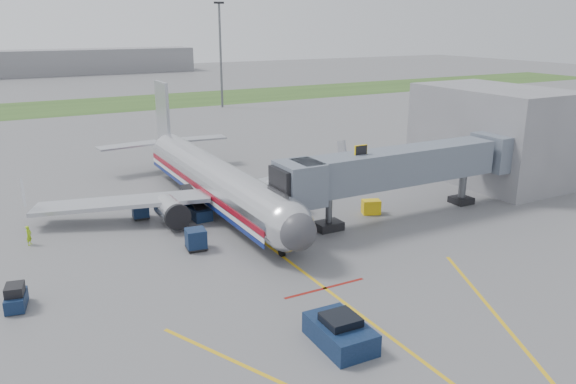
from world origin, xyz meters
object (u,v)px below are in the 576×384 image
baggage_tug (16,298)px  belt_loader (196,210)px  pushback_tug (340,332)px  ramp_worker (29,235)px  airliner (215,179)px

baggage_tug → belt_loader: (15.28, 10.79, -0.09)m
pushback_tug → belt_loader: bearing=89.3°
pushback_tug → ramp_worker: bearing=119.9°
pushback_tug → ramp_worker: size_ratio=2.64×
belt_loader → ramp_worker: bearing=-179.0°
airliner → ramp_worker: size_ratio=22.90×
airliner → ramp_worker: (-16.19, -1.96, -1.87)m
pushback_tug → baggage_tug: (-14.98, 12.70, -0.04)m
baggage_tug → ramp_worker: 10.68m
ramp_worker → baggage_tug: bearing=-154.1°
pushback_tug → baggage_tug: bearing=139.7°
baggage_tug → ramp_worker: bearing=81.4°
baggage_tug → ramp_worker: (1.60, 10.56, 0.12)m
pushback_tug → belt_loader: 23.49m
ramp_worker → airliner: bearing=-48.6°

